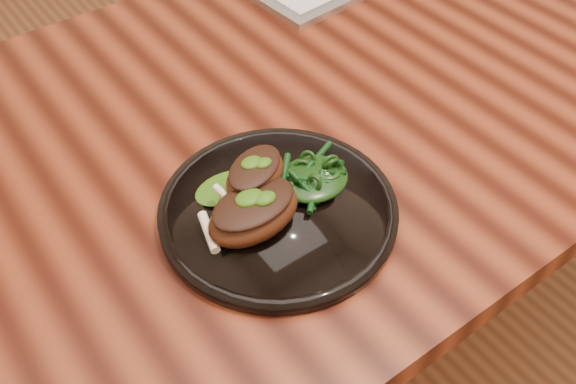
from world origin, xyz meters
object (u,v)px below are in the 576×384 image
object	(u,v)px
desk	(371,106)
plate	(278,210)
lamb_chop_front	(253,212)
greens_heap	(313,175)

from	to	relation	value
desk	plate	world-z (taller)	plate
desk	lamb_chop_front	world-z (taller)	lamb_chop_front
plate	desk	bearing A→B (deg)	28.57
desk	lamb_chop_front	size ratio (longest dim) A/B	12.95
lamb_chop_front	greens_heap	world-z (taller)	lamb_chop_front
lamb_chop_front	greens_heap	distance (m)	0.10
desk	plate	xyz separation A→B (m)	(-0.30, -0.16, 0.09)
greens_heap	desk	bearing A→B (deg)	32.89
plate	lamb_chop_front	xyz separation A→B (m)	(-0.04, -0.01, 0.03)
desk	plate	bearing A→B (deg)	-151.43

